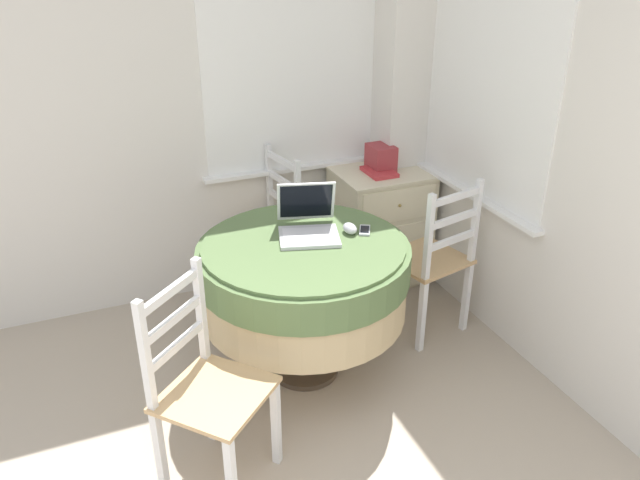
# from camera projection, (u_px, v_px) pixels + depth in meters

# --- Properties ---
(corner_room_shell) EXTENTS (4.39, 4.80, 2.55)m
(corner_room_shell) POSITION_uv_depth(u_px,v_px,m) (357.00, 136.00, 2.89)
(corner_room_shell) COLOR silver
(corner_room_shell) RESTS_ON ground_plane
(round_dining_table) EXTENTS (1.05, 1.05, 0.77)m
(round_dining_table) POSITION_uv_depth(u_px,v_px,m) (304.00, 274.00, 3.11)
(round_dining_table) COLOR #4C3D2D
(round_dining_table) RESTS_ON ground_plane
(laptop) EXTENTS (0.37, 0.40, 0.25)m
(laptop) POSITION_uv_depth(u_px,v_px,m) (308.00, 224.00, 3.11)
(laptop) COLOR silver
(laptop) RESTS_ON round_dining_table
(computer_mouse) EXTENTS (0.06, 0.10, 0.05)m
(computer_mouse) POSITION_uv_depth(u_px,v_px,m) (350.00, 228.00, 3.12)
(computer_mouse) COLOR silver
(computer_mouse) RESTS_ON round_dining_table
(cell_phone) EXTENTS (0.10, 0.13, 0.01)m
(cell_phone) POSITION_uv_depth(u_px,v_px,m) (365.00, 230.00, 3.15)
(cell_phone) COLOR #B2B7BC
(cell_phone) RESTS_ON round_dining_table
(dining_chair_near_back_window) EXTENTS (0.46, 0.47, 0.95)m
(dining_chair_near_back_window) POSITION_uv_depth(u_px,v_px,m) (266.00, 231.00, 3.87)
(dining_chair_near_back_window) COLOR tan
(dining_chair_near_back_window) RESTS_ON ground_plane
(dining_chair_near_right_window) EXTENTS (0.49, 0.48, 0.95)m
(dining_chair_near_right_window) POSITION_uv_depth(u_px,v_px,m) (432.00, 261.00, 3.52)
(dining_chair_near_right_window) COLOR tan
(dining_chair_near_right_window) RESTS_ON ground_plane
(dining_chair_camera_near) EXTENTS (0.57, 0.57, 0.95)m
(dining_chair_camera_near) POSITION_uv_depth(u_px,v_px,m) (206.00, 390.00, 2.53)
(dining_chair_camera_near) COLOR tan
(dining_chair_camera_near) RESTS_ON ground_plane
(corner_cabinet) EXTENTS (0.59, 0.51, 0.76)m
(corner_cabinet) POSITION_uv_depth(u_px,v_px,m) (380.00, 225.00, 4.14)
(corner_cabinet) COLOR beige
(corner_cabinet) RESTS_ON ground_plane
(storage_box) EXTENTS (0.15, 0.18, 0.16)m
(storage_box) POSITION_uv_depth(u_px,v_px,m) (381.00, 157.00, 3.96)
(storage_box) COLOR #9E3338
(storage_box) RESTS_ON corner_cabinet
(book_on_cabinet) EXTENTS (0.17, 0.23, 0.02)m
(book_on_cabinet) POSITION_uv_depth(u_px,v_px,m) (379.00, 172.00, 3.92)
(book_on_cabinet) COLOR #BC3338
(book_on_cabinet) RESTS_ON corner_cabinet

